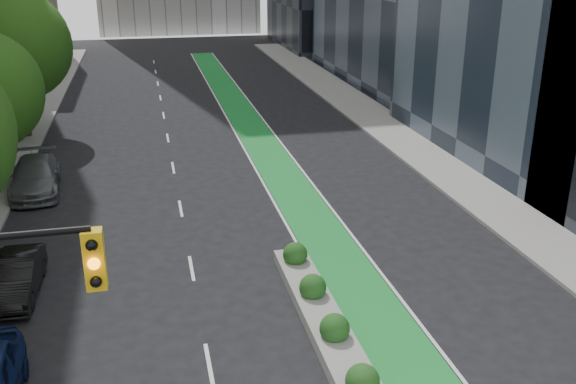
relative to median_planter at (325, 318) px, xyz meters
name	(u,v)px	position (x,y,z in m)	size (l,w,h in m)	color
sidewalk_right	(413,145)	(10.60, 17.96, -0.30)	(3.60, 90.00, 0.15)	gray
bike_lane_paint	(254,133)	(1.80, 22.96, -0.37)	(2.20, 70.00, 0.01)	#198A32
tree_far	(15,46)	(-12.20, 24.96, 5.32)	(6.60, 6.60, 9.00)	black
median_planter	(325,318)	(0.00, 0.00, 0.00)	(1.20, 10.26, 1.10)	gray
parked_car_left_mid	(15,277)	(-9.63, 4.32, 0.31)	(1.44, 4.12, 1.36)	black
parked_car_left_far	(35,176)	(-10.37, 14.76, 0.41)	(2.20, 5.41, 1.57)	slate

